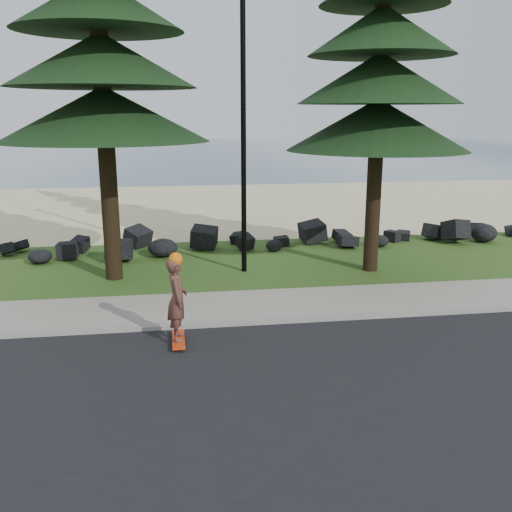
{
  "coord_description": "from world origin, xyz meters",
  "views": [
    {
      "loc": [
        -1.91,
        -11.93,
        4.32
      ],
      "look_at": [
        -0.14,
        0.0,
        1.24
      ],
      "focal_mm": 40.0,
      "sensor_mm": 36.0,
      "label": 1
    }
  ],
  "objects": [
    {
      "name": "ground",
      "position": [
        0.0,
        0.0,
        0.0
      ],
      "size": [
        160.0,
        160.0,
        0.0
      ],
      "primitive_type": "plane",
      "color": "#335119",
      "rests_on": "ground"
    },
    {
      "name": "road",
      "position": [
        0.0,
        -4.5,
        0.01
      ],
      "size": [
        160.0,
        7.0,
        0.02
      ],
      "primitive_type": "cube",
      "color": "black",
      "rests_on": "ground"
    },
    {
      "name": "kerb",
      "position": [
        0.0,
        -0.9,
        0.05
      ],
      "size": [
        160.0,
        0.2,
        0.1
      ],
      "primitive_type": "cube",
      "color": "gray",
      "rests_on": "ground"
    },
    {
      "name": "sidewalk",
      "position": [
        0.0,
        0.2,
        0.04
      ],
      "size": [
        160.0,
        2.0,
        0.08
      ],
      "primitive_type": "cube",
      "color": "gray",
      "rests_on": "ground"
    },
    {
      "name": "beach_sand",
      "position": [
        0.0,
        14.5,
        0.01
      ],
      "size": [
        160.0,
        15.0,
        0.01
      ],
      "primitive_type": "cube",
      "color": "#CDBB88",
      "rests_on": "ground"
    },
    {
      "name": "ocean",
      "position": [
        0.0,
        51.0,
        0.0
      ],
      "size": [
        160.0,
        58.0,
        0.01
      ],
      "primitive_type": "cube",
      "color": "#37526A",
      "rests_on": "ground"
    },
    {
      "name": "seawall_boulders",
      "position": [
        0.0,
        5.6,
        0.0
      ],
      "size": [
        60.0,
        2.4,
        1.1
      ],
      "primitive_type": null,
      "color": "black",
      "rests_on": "ground"
    },
    {
      "name": "lamp_post",
      "position": [
        0.0,
        3.2,
        4.13
      ],
      "size": [
        0.25,
        0.14,
        8.14
      ],
      "color": "black",
      "rests_on": "ground"
    },
    {
      "name": "skateboarder",
      "position": [
        -1.89,
        -1.7,
        0.9
      ],
      "size": [
        0.38,
        0.96,
        1.78
      ],
      "rotation": [
        0.0,
        0.0,
        1.57
      ],
      "color": "red",
      "rests_on": "ground"
    }
  ]
}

